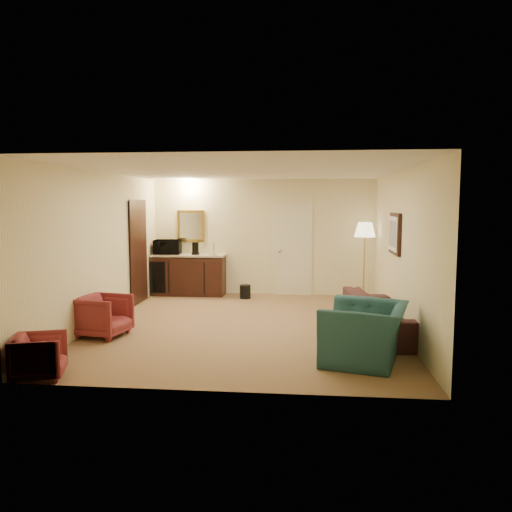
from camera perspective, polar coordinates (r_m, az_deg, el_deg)
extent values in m
plane|color=olive|center=(8.54, -0.94, -7.94)|extent=(6.00, 6.00, 0.00)
cube|color=#F0E8B4|center=(11.30, 0.81, 2.16)|extent=(5.00, 0.02, 2.60)
cube|color=#F0E8B4|center=(8.96, -17.05, 0.89)|extent=(0.02, 6.00, 2.60)
cube|color=#F0E8B4|center=(8.41, 16.22, 0.60)|extent=(0.02, 6.00, 2.60)
cube|color=white|center=(8.31, -0.97, 9.75)|extent=(5.00, 6.00, 0.02)
cube|color=beige|center=(11.25, 4.34, 0.72)|extent=(0.82, 0.06, 2.05)
cube|color=black|center=(10.56, -13.30, 0.37)|extent=(0.06, 0.98, 2.10)
cube|color=gold|center=(11.51, -7.43, 3.43)|extent=(0.62, 0.04, 0.72)
cube|color=black|center=(8.78, 15.53, 2.47)|extent=(0.06, 0.90, 0.70)
cube|color=#331410|center=(11.37, -7.64, -2.12)|extent=(1.64, 0.58, 0.92)
imported|color=black|center=(8.10, 14.08, -5.77)|extent=(0.94, 2.26, 0.86)
imported|color=#214853|center=(6.69, 12.35, -7.51)|extent=(1.04, 1.32, 1.02)
imported|color=maroon|center=(8.14, -17.03, -6.32)|extent=(0.77, 0.80, 0.71)
imported|color=maroon|center=(6.50, -23.54, -10.26)|extent=(0.68, 0.70, 0.58)
cube|color=black|center=(7.95, 11.45, -7.52)|extent=(0.80, 0.59, 0.43)
cube|color=#B78B3D|center=(10.77, 12.26, -0.63)|extent=(0.55, 0.55, 1.68)
cylinder|color=black|center=(10.89, -1.24, -4.10)|extent=(0.28, 0.28, 0.30)
imported|color=black|center=(11.45, -10.10, 1.21)|extent=(0.60, 0.36, 0.40)
cylinder|color=black|center=(11.24, -6.94, 0.86)|extent=(0.18, 0.18, 0.28)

